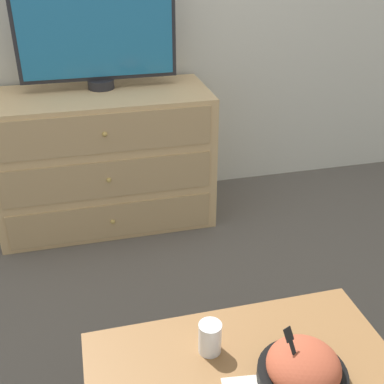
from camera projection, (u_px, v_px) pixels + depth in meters
The scene contains 5 objects.
ground_plane at pixel (92, 195), 2.96m from camera, with size 12.00×12.00×0.00m, color #56514C.
dresser at pixel (104, 159), 2.56m from camera, with size 1.11×0.52×0.72m.
tv at pixel (96, 26), 2.32m from camera, with size 0.78×0.13×0.59m.
takeout_bowl at pixel (303, 369), 1.24m from camera, with size 0.23×0.23×0.17m.
drink_cup at pixel (210, 339), 1.34m from camera, with size 0.07×0.07×0.10m.
Camera 1 is at (-0.03, -2.66, 1.42)m, focal length 45.00 mm.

